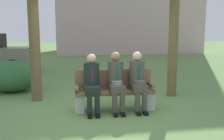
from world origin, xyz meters
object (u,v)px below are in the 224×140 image
Objects in this scene: park_bench at (114,91)px; seated_man_middle at (116,79)px; seated_man_right at (138,78)px; shrub_near_bench at (13,76)px; seated_man_left at (92,80)px.

seated_man_middle is (0.02, -0.13, 0.31)m from park_bench.
seated_man_middle is 1.00× the size of seated_man_right.
park_bench is 1.36× the size of seated_man_right.
park_bench is 3.45m from shrub_near_bench.
seated_man_middle is 0.49m from seated_man_right.
park_bench is 0.34m from seated_man_middle.
seated_man_middle is (0.53, -0.00, 0.01)m from seated_man_left.
park_bench is 0.61m from seated_man_left.
seated_man_right reaches higher than park_bench.
park_bench is at bearing 97.59° from seated_man_middle.
park_bench is at bearing 165.69° from seated_man_right.
seated_man_right is 3.94m from shrub_near_bench.
seated_man_middle is at bearing -40.90° from shrub_near_bench.
seated_man_left is at bearing 179.77° from seated_man_middle.
shrub_near_bench is (-3.17, 2.32, -0.27)m from seated_man_right.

